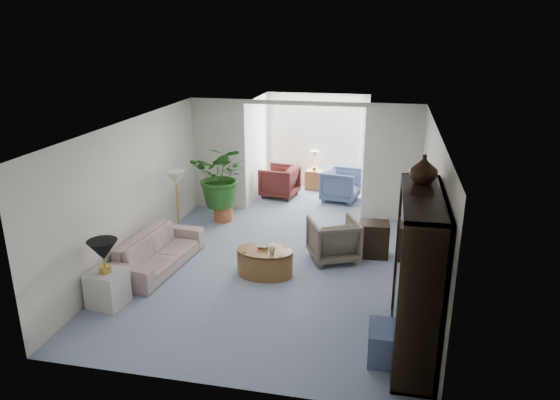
% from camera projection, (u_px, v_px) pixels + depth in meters
% --- Properties ---
extents(floor, '(6.00, 6.00, 0.00)m').
position_uv_depth(floor, '(273.00, 272.00, 8.78)').
color(floor, '#8B99B8').
rests_on(floor, ground).
extents(sunroom_floor, '(2.60, 2.60, 0.00)m').
position_uv_depth(sunroom_floor, '(310.00, 198.00, 12.58)').
color(sunroom_floor, '#8B99B8').
rests_on(sunroom_floor, ground).
extents(back_pier_left, '(1.20, 0.12, 2.50)m').
position_uv_depth(back_pier_left, '(219.00, 155.00, 11.53)').
color(back_pier_left, beige).
rests_on(back_pier_left, ground).
extents(back_pier_right, '(1.20, 0.12, 2.50)m').
position_uv_depth(back_pier_right, '(392.00, 164.00, 10.79)').
color(back_pier_right, beige).
rests_on(back_pier_right, ground).
extents(back_header, '(2.60, 0.12, 0.10)m').
position_uv_depth(back_header, '(304.00, 103.00, 10.78)').
color(back_header, beige).
rests_on(back_header, back_pier_left).
extents(window_pane, '(2.20, 0.02, 1.50)m').
position_uv_depth(window_pane, '(317.00, 133.00, 13.13)').
color(window_pane, white).
extents(window_blinds, '(2.20, 0.02, 1.50)m').
position_uv_depth(window_blinds, '(317.00, 133.00, 13.11)').
color(window_blinds, white).
extents(framed_picture, '(0.04, 0.50, 0.40)m').
position_uv_depth(framed_picture, '(432.00, 187.00, 7.66)').
color(framed_picture, '#B8AE93').
extents(sofa, '(0.99, 2.09, 0.59)m').
position_uv_depth(sofa, '(158.00, 251.00, 8.88)').
color(sofa, beige).
rests_on(sofa, ground).
extents(end_table, '(0.54, 0.54, 0.54)m').
position_uv_depth(end_table, '(108.00, 288.00, 7.67)').
color(end_table, silver).
rests_on(end_table, ground).
extents(table_lamp, '(0.44, 0.44, 0.30)m').
position_uv_depth(table_lamp, '(103.00, 250.00, 7.47)').
color(table_lamp, black).
rests_on(table_lamp, end_table).
extents(floor_lamp, '(0.36, 0.36, 0.28)m').
position_uv_depth(floor_lamp, '(176.00, 178.00, 9.73)').
color(floor_lamp, beige).
rests_on(floor_lamp, ground).
extents(coffee_table, '(1.10, 1.10, 0.45)m').
position_uv_depth(coffee_table, '(265.00, 262.00, 8.62)').
color(coffee_table, olive).
rests_on(coffee_table, ground).
extents(coffee_bowl, '(0.26, 0.26, 0.05)m').
position_uv_depth(coffee_bowl, '(263.00, 246.00, 8.65)').
color(coffee_bowl, silver).
rests_on(coffee_bowl, coffee_table).
extents(coffee_cup, '(0.13, 0.13, 0.10)m').
position_uv_depth(coffee_cup, '(272.00, 250.00, 8.41)').
color(coffee_cup, beige).
rests_on(coffee_cup, coffee_table).
extents(wingback_chair, '(1.07, 1.08, 0.76)m').
position_uv_depth(wingback_chair, '(333.00, 239.00, 9.16)').
color(wingback_chair, '#696253').
rests_on(wingback_chair, ground).
extents(side_table_dark, '(0.56, 0.46, 0.64)m').
position_uv_depth(side_table_dark, '(374.00, 239.00, 9.32)').
color(side_table_dark, black).
rests_on(side_table_dark, ground).
extents(entertainment_cabinet, '(0.50, 1.89, 2.10)m').
position_uv_depth(entertainment_cabinet, '(417.00, 276.00, 6.35)').
color(entertainment_cabinet, black).
rests_on(entertainment_cabinet, ground).
extents(cabinet_urn, '(0.35, 0.35, 0.37)m').
position_uv_depth(cabinet_urn, '(424.00, 169.00, 6.42)').
color(cabinet_urn, '#311D10').
rests_on(cabinet_urn, entertainment_cabinet).
extents(ottoman, '(0.56, 0.56, 0.44)m').
position_uv_depth(ottoman, '(390.00, 344.00, 6.41)').
color(ottoman, slate).
rests_on(ottoman, ground).
extents(plant_pot, '(0.40, 0.40, 0.32)m').
position_uv_depth(plant_pot, '(223.00, 213.00, 11.08)').
color(plant_pot, '#A55630').
rests_on(plant_pot, ground).
extents(house_plant, '(1.22, 1.06, 1.35)m').
position_uv_depth(house_plant, '(222.00, 176.00, 10.81)').
color(house_plant, '#245B1F').
rests_on(house_plant, plant_pot).
extents(sunroom_chair_blue, '(0.97, 0.95, 0.77)m').
position_uv_depth(sunroom_chair_blue, '(341.00, 185.00, 12.30)').
color(sunroom_chair_blue, slate).
rests_on(sunroom_chair_blue, ground).
extents(sunroom_chair_maroon, '(0.96, 0.94, 0.76)m').
position_uv_depth(sunroom_chair_maroon, '(280.00, 181.00, 12.59)').
color(sunroom_chair_maroon, maroon).
rests_on(sunroom_chair_maroon, ground).
extents(sunroom_table, '(0.46, 0.38, 0.50)m').
position_uv_depth(sunroom_table, '(314.00, 180.00, 13.18)').
color(sunroom_table, olive).
rests_on(sunroom_table, ground).
extents(shelf_clutter, '(0.30, 0.85, 1.06)m').
position_uv_depth(shelf_clutter, '(413.00, 275.00, 6.28)').
color(shelf_clutter, '#312A26').
rests_on(shelf_clutter, entertainment_cabinet).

